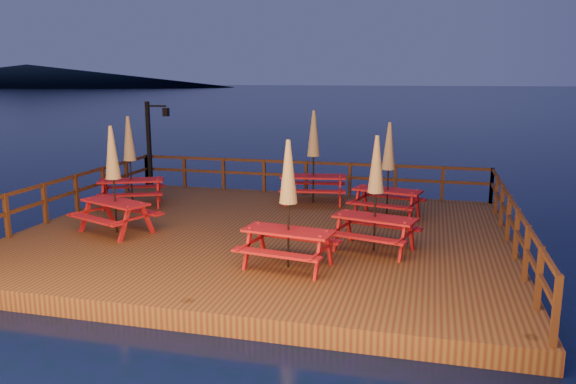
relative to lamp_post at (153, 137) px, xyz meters
name	(u,v)px	position (x,y,z in m)	size (l,w,h in m)	color
ground	(264,247)	(5.39, -4.55, -2.20)	(500.00, 500.00, 0.00)	black
deck	(264,239)	(5.39, -4.55, -2.00)	(12.00, 10.00, 0.40)	#4D2618
deck_piles	(264,258)	(5.39, -4.55, -2.50)	(11.44, 9.44, 1.40)	#372511
railing	(282,189)	(5.39, -2.77, -1.03)	(11.80, 9.75, 1.10)	#372511
lamp_post	(153,137)	(0.00, 0.00, 0.00)	(0.85, 0.18, 3.00)	black
headland_left	(28,75)	(-154.61, 185.45, 2.30)	(180.00, 84.00, 9.00)	black
picnic_table_0	(388,169)	(8.27, -2.29, -0.43)	(2.15, 1.91, 2.63)	maroon
picnic_table_1	(376,192)	(8.24, -5.43, -0.45)	(2.13, 1.90, 2.60)	maroon
picnic_table_2	(313,156)	(5.91, -1.00, -0.32)	(2.23, 1.93, 2.84)	maroon
picnic_table_3	(113,178)	(1.82, -5.54, -0.41)	(2.31, 2.13, 2.67)	maroon
picnic_table_4	(130,160)	(0.70, -2.80, -0.39)	(2.36, 2.19, 2.71)	maroon
picnic_table_5	(288,202)	(6.66, -7.00, -0.43)	(2.04, 1.77, 2.63)	maroon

